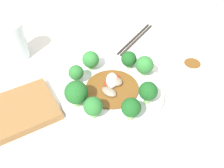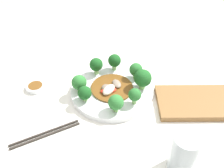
{
  "view_description": "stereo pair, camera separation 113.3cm",
  "coord_description": "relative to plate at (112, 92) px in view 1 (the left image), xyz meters",
  "views": [
    {
      "loc": [
        -0.2,
        -0.42,
        1.24
      ],
      "look_at": [
        0.02,
        0.03,
        0.75
      ],
      "focal_mm": 42.0,
      "sensor_mm": 36.0,
      "label": 1
    },
    {
      "loc": [
        -0.01,
        0.7,
        1.32
      ],
      "look_at": [
        0.02,
        0.03,
        0.75
      ],
      "focal_mm": 42.0,
      "sensor_mm": 36.0,
      "label": 2
    }
  ],
  "objects": [
    {
      "name": "broccoli_northwest",
      "position": [
        -0.07,
        0.07,
        0.04
      ],
      "size": [
        0.04,
        0.04,
        0.06
      ],
      "color": "#89B76B",
      "rests_on": "plate"
    },
    {
      "name": "broccoli_southeast",
      "position": [
        0.06,
        -0.08,
        0.05
      ],
      "size": [
        0.05,
        0.05,
        0.06
      ],
      "color": "#89B76B",
      "rests_on": "plate"
    },
    {
      "name": "chopsticks",
      "position": [
        0.19,
        0.19,
        -0.01
      ],
      "size": [
        0.19,
        0.12,
        0.01
      ],
      "color": "#2D2823",
      "rests_on": "table"
    },
    {
      "name": "drinking_glass",
      "position": [
        -0.19,
        0.28,
        0.05
      ],
      "size": [
        0.07,
        0.07,
        0.12
      ],
      "color": "silver",
      "rests_on": "table"
    },
    {
      "name": "broccoli_east",
      "position": [
        0.11,
        0.01,
        0.04
      ],
      "size": [
        0.05,
        0.05,
        0.06
      ],
      "color": "#7AAD5B",
      "rests_on": "plate"
    },
    {
      "name": "plate",
      "position": [
        0.0,
        0.0,
        0.0
      ],
      "size": [
        0.28,
        0.28,
        0.02
      ],
      "color": "silver",
      "rests_on": "table"
    },
    {
      "name": "cutting_board",
      "position": [
        -0.29,
        0.05,
        0.0
      ],
      "size": [
        0.28,
        0.17,
        0.02
      ],
      "color": "brown",
      "rests_on": "table"
    },
    {
      "name": "broccoli_north",
      "position": [
        -0.02,
        0.1,
        0.04
      ],
      "size": [
        0.05,
        0.05,
        0.06
      ],
      "color": "#7AAD5B",
      "rests_on": "plate"
    },
    {
      "name": "broccoli_west",
      "position": [
        -0.1,
        -0.01,
        0.05
      ],
      "size": [
        0.06,
        0.06,
        0.07
      ],
      "color": "#7AAD5B",
      "rests_on": "plate"
    },
    {
      "name": "broccoli_south",
      "position": [
        -0.0,
        -0.11,
        0.05
      ],
      "size": [
        0.05,
        0.05,
        0.06
      ],
      "color": "#89B76B",
      "rests_on": "plate"
    },
    {
      "name": "sauce_dish",
      "position": [
        0.27,
        -0.01,
        -0.0
      ],
      "size": [
        0.07,
        0.07,
        0.02
      ],
      "color": "silver",
      "rests_on": "table"
    },
    {
      "name": "stirfry_center",
      "position": [
        0.0,
        0.01,
        0.02
      ],
      "size": [
        0.14,
        0.14,
        0.02
      ],
      "color": "brown",
      "rests_on": "plate"
    },
    {
      "name": "broccoli_southwest",
      "position": [
        -0.08,
        -0.06,
        0.05
      ],
      "size": [
        0.05,
        0.05,
        0.06
      ],
      "color": "#7AAD5B",
      "rests_on": "plate"
    },
    {
      "name": "broccoli_northeast",
      "position": [
        0.09,
        0.06,
        0.04
      ],
      "size": [
        0.05,
        0.05,
        0.05
      ],
      "color": "#89B76B",
      "rests_on": "plate"
    },
    {
      "name": "table",
      "position": [
        -0.02,
        -0.03,
        -0.36
      ],
      "size": [
        0.9,
        0.87,
        0.71
      ],
      "color": "silver",
      "rests_on": "ground_plane"
    }
  ]
}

